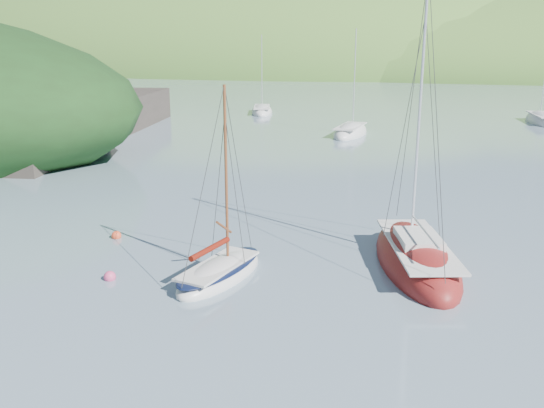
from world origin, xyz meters
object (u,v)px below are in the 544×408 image
(daysailer_white, at_px, (220,273))
(distant_sloop_b, at_px, (542,121))
(distant_sloop_c, at_px, (262,112))
(sloop_red, at_px, (416,261))
(distant_sloop_a, at_px, (350,133))

(daysailer_white, bearing_deg, distant_sloop_b, 82.01)
(daysailer_white, relative_size, distant_sloop_c, 0.80)
(daysailer_white, distance_m, sloop_red, 8.59)
(daysailer_white, xyz_separation_m, distant_sloop_a, (-1.20, 38.64, -0.01))
(daysailer_white, bearing_deg, distant_sloop_a, 102.72)
(sloop_red, height_order, distant_sloop_b, sloop_red)
(sloop_red, distance_m, distant_sloop_b, 51.01)
(distant_sloop_a, distance_m, distant_sloop_b, 24.69)
(distant_sloop_b, distance_m, distant_sloop_c, 33.52)
(distant_sloop_b, height_order, distant_sloop_c, distant_sloop_b)
(sloop_red, distance_m, distant_sloop_c, 53.95)
(distant_sloop_a, xyz_separation_m, distant_sloop_c, (-13.90, 14.02, -0.01))
(distant_sloop_b, bearing_deg, distant_sloop_a, -151.39)
(daysailer_white, bearing_deg, distant_sloop_c, 116.95)
(distant_sloop_a, bearing_deg, distant_sloop_c, 139.00)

